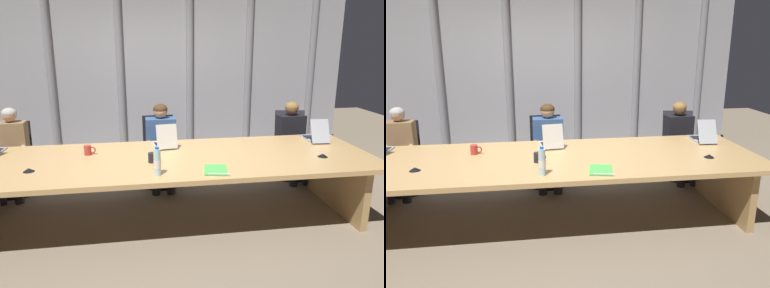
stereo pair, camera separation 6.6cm
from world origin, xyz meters
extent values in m
plane|color=#7F705B|center=(0.00, 0.00, 0.00)|extent=(12.45, 12.45, 0.00)
cube|color=tan|center=(0.00, 0.00, 0.71)|extent=(4.52, 1.45, 0.05)
cube|color=black|center=(0.00, 0.00, 0.64)|extent=(3.84, 0.10, 0.06)
cube|color=tan|center=(2.01, 0.00, 0.34)|extent=(0.08, 1.23, 0.68)
cube|color=#9999A0|center=(0.00, 2.16, 1.31)|extent=(6.22, 0.10, 2.63)
cylinder|color=gray|center=(-1.53, 2.10, 1.31)|extent=(0.12, 0.12, 2.57)
cylinder|color=gray|center=(-0.50, 2.10, 1.31)|extent=(0.12, 0.12, 2.57)
cylinder|color=gray|center=(0.58, 2.10, 1.31)|extent=(0.12, 0.12, 2.57)
cylinder|color=gray|center=(1.53, 2.10, 1.31)|extent=(0.12, 0.12, 2.57)
cylinder|color=gray|center=(2.61, 2.10, 1.31)|extent=(0.12, 0.12, 2.57)
cube|color=beige|center=(0.00, 0.49, 0.74)|extent=(0.27, 0.33, 0.02)
cube|color=black|center=(0.00, 0.51, 0.75)|extent=(0.22, 0.19, 0.00)
cube|color=beige|center=(0.03, 0.31, 0.89)|extent=(0.25, 0.10, 0.28)
cube|color=black|center=(0.03, 0.31, 0.89)|extent=(0.22, 0.09, 0.25)
cube|color=#A8ADB7|center=(1.91, 0.50, 0.74)|extent=(0.24, 0.33, 0.02)
cube|color=black|center=(1.92, 0.52, 0.75)|extent=(0.20, 0.19, 0.00)
cube|color=#A8ADB7|center=(1.90, 0.28, 0.89)|extent=(0.23, 0.15, 0.27)
cube|color=black|center=(1.90, 0.29, 0.89)|extent=(0.21, 0.13, 0.25)
cube|color=black|center=(-1.91, 1.13, 0.42)|extent=(0.54, 0.54, 0.08)
cube|color=black|center=(-1.94, 1.35, 0.68)|extent=(0.44, 0.16, 0.45)
cylinder|color=#262628|center=(-1.91, 1.13, 0.21)|extent=(0.05, 0.05, 0.34)
cylinder|color=black|center=(-1.91, 1.13, 0.02)|extent=(0.60, 0.60, 0.04)
cube|color=black|center=(0.01, 1.13, 0.42)|extent=(0.49, 0.49, 0.08)
cube|color=black|center=(0.00, 1.35, 0.69)|extent=(0.44, 0.13, 0.48)
cylinder|color=#262628|center=(0.01, 1.13, 0.21)|extent=(0.05, 0.05, 0.34)
cylinder|color=black|center=(0.01, 1.13, 0.02)|extent=(0.60, 0.60, 0.04)
cube|color=#2D2D38|center=(1.94, 1.13, 0.42)|extent=(0.55, 0.55, 0.08)
cube|color=#2D2D38|center=(1.97, 1.35, 0.70)|extent=(0.45, 0.19, 0.49)
cylinder|color=#262628|center=(1.94, 1.13, 0.21)|extent=(0.05, 0.05, 0.34)
cylinder|color=black|center=(1.94, 1.13, 0.02)|extent=(0.60, 0.60, 0.04)
cube|color=olive|center=(-1.89, 1.11, 0.70)|extent=(0.37, 0.22, 0.50)
sphere|color=tan|center=(-1.89, 1.11, 1.05)|extent=(0.18, 0.18, 0.18)
ellipsoid|color=#B2ADA8|center=(-1.89, 1.11, 1.07)|extent=(0.18, 0.18, 0.13)
cylinder|color=olive|center=(-1.74, 1.11, 0.76)|extent=(0.07, 0.14, 0.27)
cylinder|color=tan|center=(-1.73, 0.90, 0.65)|extent=(0.07, 0.30, 0.06)
cylinder|color=#262833|center=(-1.79, 0.91, 0.43)|extent=(0.13, 0.40, 0.13)
cylinder|color=#262833|center=(-1.78, 0.73, 0.22)|extent=(0.11, 0.11, 0.44)
cylinder|color=#262833|center=(-1.99, 0.91, 0.43)|extent=(0.13, 0.40, 0.13)
cylinder|color=#262833|center=(-1.98, 0.73, 0.22)|extent=(0.11, 0.11, 0.44)
cube|color=#335184|center=(0.02, 1.11, 0.70)|extent=(0.41, 0.23, 0.48)
sphere|color=tan|center=(0.02, 1.11, 1.04)|extent=(0.19, 0.19, 0.19)
ellipsoid|color=#472D19|center=(0.02, 1.11, 1.06)|extent=(0.19, 0.19, 0.14)
cylinder|color=#335184|center=(0.19, 1.11, 0.75)|extent=(0.07, 0.14, 0.27)
cylinder|color=tan|center=(0.19, 0.90, 0.63)|extent=(0.07, 0.30, 0.06)
cylinder|color=#335184|center=(-0.15, 1.12, 0.75)|extent=(0.07, 0.14, 0.27)
cylinder|color=tan|center=(-0.16, 0.91, 0.63)|extent=(0.07, 0.30, 0.06)
cylinder|color=#262833|center=(0.12, 0.91, 0.43)|extent=(0.14, 0.40, 0.13)
cylinder|color=#262833|center=(0.11, 0.73, 0.22)|extent=(0.11, 0.11, 0.44)
cylinder|color=#262833|center=(-0.08, 0.91, 0.43)|extent=(0.14, 0.40, 0.13)
cylinder|color=#262833|center=(-0.09, 0.73, 0.22)|extent=(0.11, 0.11, 0.44)
cube|color=black|center=(1.89, 1.11, 0.69)|extent=(0.39, 0.25, 0.46)
sphere|color=brown|center=(1.89, 1.11, 1.02)|extent=(0.19, 0.19, 0.19)
ellipsoid|color=olive|center=(1.89, 1.11, 1.04)|extent=(0.19, 0.19, 0.14)
cylinder|color=black|center=(2.04, 1.12, 0.73)|extent=(0.08, 0.14, 0.27)
cylinder|color=brown|center=(2.06, 0.91, 0.61)|extent=(0.08, 0.30, 0.06)
cylinder|color=black|center=(1.73, 1.10, 0.73)|extent=(0.08, 0.14, 0.27)
cylinder|color=brown|center=(1.74, 0.89, 0.61)|extent=(0.08, 0.30, 0.06)
cylinder|color=#262833|center=(2.00, 0.92, 0.43)|extent=(0.16, 0.41, 0.13)
cylinder|color=#262833|center=(2.01, 0.74, 0.22)|extent=(0.11, 0.11, 0.44)
cylinder|color=#262833|center=(1.80, 0.91, 0.43)|extent=(0.16, 0.41, 0.13)
cylinder|color=#262833|center=(1.81, 0.73, 0.22)|extent=(0.11, 0.11, 0.44)
cylinder|color=silver|center=(-0.14, -0.53, 0.86)|extent=(0.07, 0.07, 0.26)
cylinder|color=white|center=(-0.14, -0.53, 0.85)|extent=(0.07, 0.07, 0.08)
cylinder|color=blue|center=(-0.14, -0.53, 1.00)|extent=(0.04, 0.04, 0.02)
cylinder|color=#B2332D|center=(-0.86, 0.25, 0.79)|extent=(0.08, 0.08, 0.11)
torus|color=#B2332D|center=(-0.81, 0.25, 0.79)|extent=(0.07, 0.01, 0.07)
cylinder|color=black|center=(-0.17, -0.13, 0.78)|extent=(0.08, 0.08, 0.10)
torus|color=black|center=(-0.12, -0.13, 0.78)|extent=(0.07, 0.01, 0.07)
cone|color=black|center=(1.67, -0.24, 0.75)|extent=(0.11, 0.11, 0.03)
cone|color=black|center=(-1.37, -0.23, 0.75)|extent=(0.11, 0.11, 0.03)
cube|color=#4CB74C|center=(0.42, -0.49, 0.74)|extent=(0.27, 0.34, 0.02)
cylinder|color=silver|center=(0.42, -0.64, 0.75)|extent=(0.21, 0.05, 0.01)
camera|label=1|loc=(-0.36, -3.89, 1.98)|focal=35.47mm
camera|label=2|loc=(-0.30, -3.90, 1.98)|focal=35.47mm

